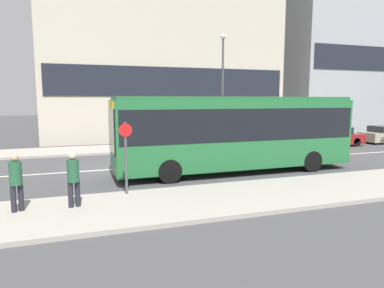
{
  "coord_description": "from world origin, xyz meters",
  "views": [
    {
      "loc": [
        -1.72,
        -16.24,
        3.32
      ],
      "look_at": [
        3.12,
        -2.01,
        1.33
      ],
      "focal_mm": 32.0,
      "sensor_mm": 36.0,
      "label": 1
    }
  ],
  "objects_px": {
    "pedestrian_near_stop": "(16,179)",
    "bus_stop_sign": "(126,152)",
    "pedestrian_down_pavement": "(73,176)",
    "city_bus": "(235,129)",
    "street_lamp": "(223,79)",
    "parked_car_0": "(333,137)"
  },
  "relations": [
    {
      "from": "parked_car_0",
      "to": "street_lamp",
      "type": "distance_m",
      "value": 9.0
    },
    {
      "from": "city_bus",
      "to": "pedestrian_down_pavement",
      "type": "bearing_deg",
      "value": -150.4
    },
    {
      "from": "street_lamp",
      "to": "pedestrian_down_pavement",
      "type": "bearing_deg",
      "value": -131.43
    },
    {
      "from": "parked_car_0",
      "to": "street_lamp",
      "type": "bearing_deg",
      "value": 168.37
    },
    {
      "from": "pedestrian_near_stop",
      "to": "bus_stop_sign",
      "type": "relative_size",
      "value": 0.68
    },
    {
      "from": "pedestrian_near_stop",
      "to": "bus_stop_sign",
      "type": "bearing_deg",
      "value": -10.02
    },
    {
      "from": "city_bus",
      "to": "parked_car_0",
      "type": "height_order",
      "value": "city_bus"
    },
    {
      "from": "city_bus",
      "to": "street_lamp",
      "type": "height_order",
      "value": "street_lamp"
    },
    {
      "from": "parked_car_0",
      "to": "street_lamp",
      "type": "relative_size",
      "value": 0.54
    },
    {
      "from": "city_bus",
      "to": "pedestrian_near_stop",
      "type": "relative_size",
      "value": 6.54
    },
    {
      "from": "pedestrian_down_pavement",
      "to": "bus_stop_sign",
      "type": "xyz_separation_m",
      "value": [
        1.67,
        0.92,
        0.5
      ]
    },
    {
      "from": "pedestrian_near_stop",
      "to": "pedestrian_down_pavement",
      "type": "relative_size",
      "value": 1.02
    },
    {
      "from": "bus_stop_sign",
      "to": "pedestrian_near_stop",
      "type": "bearing_deg",
      "value": -165.38
    },
    {
      "from": "pedestrian_near_stop",
      "to": "pedestrian_down_pavement",
      "type": "bearing_deg",
      "value": -27.73
    },
    {
      "from": "pedestrian_down_pavement",
      "to": "pedestrian_near_stop",
      "type": "bearing_deg",
      "value": -14.2
    },
    {
      "from": "pedestrian_near_stop",
      "to": "street_lamp",
      "type": "distance_m",
      "value": 15.8
    },
    {
      "from": "city_bus",
      "to": "street_lamp",
      "type": "distance_m",
      "value": 8.21
    },
    {
      "from": "street_lamp",
      "to": "parked_car_0",
      "type": "bearing_deg",
      "value": -11.63
    },
    {
      "from": "city_bus",
      "to": "parked_car_0",
      "type": "bearing_deg",
      "value": 31.32
    },
    {
      "from": "pedestrian_near_stop",
      "to": "pedestrian_down_pavement",
      "type": "height_order",
      "value": "pedestrian_near_stop"
    },
    {
      "from": "bus_stop_sign",
      "to": "street_lamp",
      "type": "bearing_deg",
      "value": 51.5
    },
    {
      "from": "parked_car_0",
      "to": "bus_stop_sign",
      "type": "bearing_deg",
      "value": -152.38
    }
  ]
}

